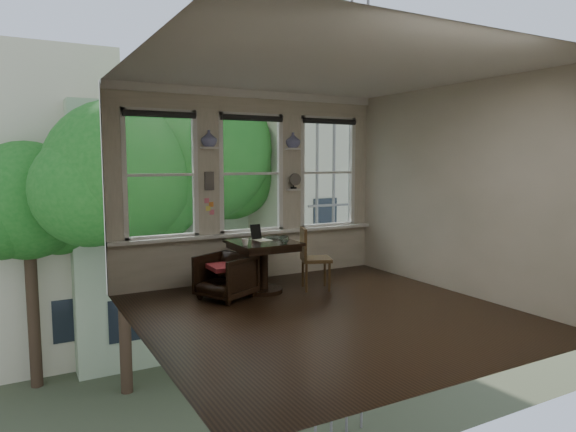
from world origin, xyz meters
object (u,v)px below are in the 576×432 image
laptop (275,238)px  mug (245,242)px  table (263,267)px  side_chair_right (316,259)px  armchair_left (226,276)px

laptop → mug: size_ratio=3.22×
laptop → mug: 0.66m
table → side_chair_right: size_ratio=0.98×
table → side_chair_right: 0.80m
table → side_chair_right: bearing=-15.7°
table → laptop: (0.24, 0.08, 0.39)m
table → armchair_left: bearing=-174.0°
armchair_left → mug: 0.56m
armchair_left → mug: (0.24, -0.13, 0.48)m
side_chair_right → table: bearing=95.7°
armchair_left → side_chair_right: size_ratio=0.75×
armchair_left → laptop: (0.84, 0.14, 0.45)m
side_chair_right → laptop: size_ratio=2.88×
mug → armchair_left: bearing=151.1°
laptop → mug: mug is taller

